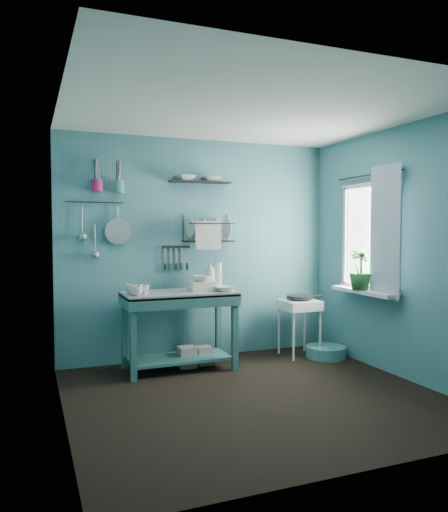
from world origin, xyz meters
name	(u,v)px	position (x,y,z in m)	size (l,w,h in m)	color
floor	(254,396)	(0.00, 0.00, 0.00)	(3.20, 3.20, 0.00)	black
ceiling	(255,110)	(0.00, 0.00, 2.50)	(3.20, 3.20, 0.00)	silver
wall_back	(199,249)	(0.00, 1.50, 1.25)	(3.20, 3.20, 0.00)	#3B7079
wall_front	(362,267)	(0.00, -1.50, 1.25)	(3.20, 3.20, 0.00)	#3B7079
wall_left	(62,259)	(-1.60, 0.00, 1.25)	(3.00, 3.00, 0.00)	#3B7079
wall_right	(401,252)	(1.60, 0.00, 1.25)	(3.00, 3.00, 0.00)	#3B7079
work_counter	(179,331)	(-0.37, 1.06, 0.41)	(1.16, 0.58, 0.82)	#2D605E
mug_left	(137,291)	(-0.85, 0.90, 0.87)	(0.12, 0.12, 0.10)	silver
mug_mid	(144,289)	(-0.75, 1.00, 0.87)	(0.10, 0.10, 0.09)	silver
mug_right	(131,289)	(-0.87, 1.06, 0.87)	(0.12, 0.12, 0.10)	silver
wash_tub	(202,286)	(-0.12, 1.04, 0.87)	(0.28, 0.22, 0.10)	beige
tub_bowl	(202,278)	(-0.12, 1.04, 0.96)	(0.20, 0.20, 0.06)	silver
soap_bottle	(210,274)	(0.05, 1.26, 0.97)	(0.12, 0.12, 0.30)	beige
water_bottle	(218,275)	(0.15, 1.28, 0.96)	(0.09, 0.09, 0.28)	silver
counter_bowl	(224,289)	(0.08, 0.91, 0.85)	(0.22, 0.22, 0.05)	silver
hotplate_stand	(299,328)	(1.09, 1.10, 0.33)	(0.41, 0.41, 0.65)	white
frying_pan	(300,297)	(1.09, 1.10, 0.69)	(0.30, 0.30, 0.04)	black
knife_strip	(176,247)	(-0.29, 1.47, 1.28)	(0.32, 0.02, 0.03)	black
dish_rack	(209,228)	(0.07, 1.37, 1.49)	(0.55, 0.24, 0.32)	black
upper_shelf	(200,182)	(-0.02, 1.40, 2.01)	(0.70, 0.18, 0.01)	black
shelf_bowl_left	(185,175)	(-0.20, 1.40, 2.08)	(0.24, 0.24, 0.06)	silver
shelf_bowl_right	(211,180)	(0.11, 1.40, 2.04)	(0.22, 0.22, 0.05)	silver
utensil_cup_magenta	(97,186)	(-1.15, 1.42, 1.93)	(0.11, 0.11, 0.13)	#AB1F52
utensil_cup_teal	(119,187)	(-0.93, 1.42, 1.93)	(0.11, 0.11, 0.13)	teal
colander	(118,231)	(-0.94, 1.45, 1.46)	(0.28, 0.28, 0.03)	#9EA0A6
ladle_outer	(82,221)	(-1.31, 1.46, 1.57)	(0.01, 0.01, 0.30)	#9EA0A6
ladle_inner	(95,238)	(-1.18, 1.46, 1.38)	(0.01, 0.01, 0.30)	#9EA0A6
hook_rail	(95,202)	(-1.17, 1.47, 1.76)	(0.01, 0.01, 0.60)	black
window_glass	(371,236)	(1.59, 0.45, 1.40)	(1.10, 1.10, 0.00)	white
windowsill	(363,292)	(1.50, 0.45, 0.81)	(0.16, 0.95, 0.04)	white
curtain	(385,232)	(1.52, 0.15, 1.45)	(1.35, 1.35, 0.00)	silver
curtain_rod	(368,175)	(1.54, 0.45, 2.05)	(0.02, 0.02, 1.05)	black
potted_plant	(360,269)	(1.47, 0.46, 1.05)	(0.25, 0.25, 0.44)	#28642D
storage_tin_large	(187,357)	(-0.27, 1.11, 0.11)	(0.18, 0.18, 0.22)	gray
storage_tin_small	(204,356)	(-0.07, 1.14, 0.10)	(0.15, 0.15, 0.20)	gray
floor_basin	(326,352)	(1.34, 0.91, 0.07)	(0.46, 0.46, 0.13)	teal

